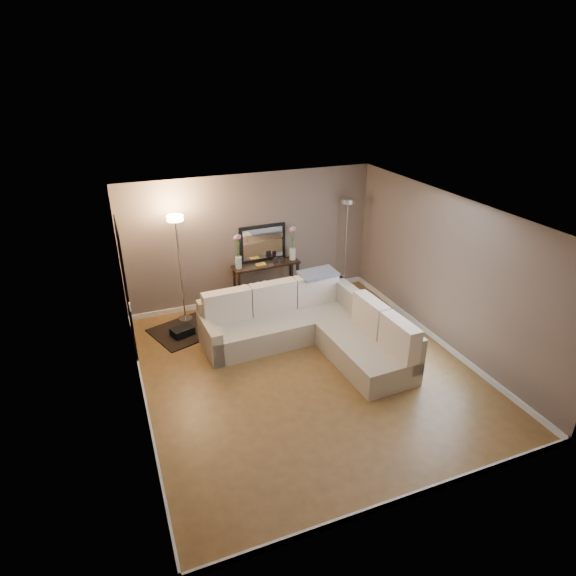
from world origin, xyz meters
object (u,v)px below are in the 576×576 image
object	(u,v)px
floor_lamp_lit	(178,248)
floor_lamp_unlit	(347,227)
sectional_sofa	(310,326)
console_table	(262,281)

from	to	relation	value
floor_lamp_lit	floor_lamp_unlit	distance (m)	3.45
sectional_sofa	console_table	world-z (taller)	sectional_sofa
sectional_sofa	floor_lamp_lit	distance (m)	2.73
sectional_sofa	floor_lamp_unlit	bearing A→B (deg)	48.38
console_table	floor_lamp_unlit	distance (m)	2.05
sectional_sofa	floor_lamp_lit	world-z (taller)	floor_lamp_lit
sectional_sofa	floor_lamp_lit	xyz separation A→B (m)	(-1.86, 1.67, 1.09)
sectional_sofa	floor_lamp_unlit	world-z (taller)	floor_lamp_unlit
console_table	floor_lamp_lit	xyz separation A→B (m)	(-1.62, -0.16, 0.98)
sectional_sofa	floor_lamp_lit	size ratio (longest dim) A/B	1.41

